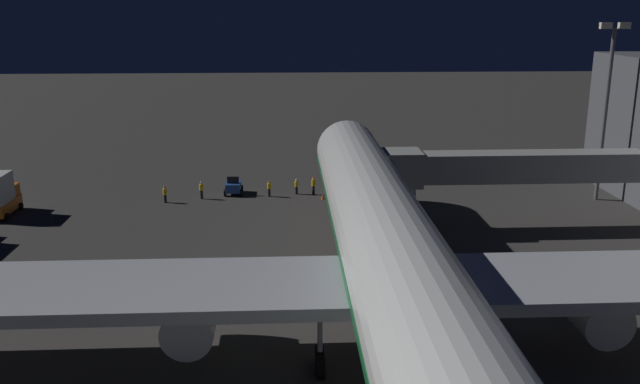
# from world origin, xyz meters

# --- Properties ---
(ground_plane) EXTENTS (320.00, 320.00, 0.00)m
(ground_plane) POSITION_xyz_m (0.00, 0.00, 0.00)
(ground_plane) COLOR #383533
(airliner_at_gate) EXTENTS (57.44, 69.90, 18.70)m
(airliner_at_gate) POSITION_xyz_m (-0.00, 10.63, 5.37)
(airliner_at_gate) COLOR silver
(airliner_at_gate) RESTS_ON ground_plane
(jet_bridge) EXTENTS (22.94, 3.40, 7.01)m
(jet_bridge) POSITION_xyz_m (-12.26, -13.16, 5.48)
(jet_bridge) COLOR #9E9E99
(jet_bridge) RESTS_ON ground_plane
(apron_floodlight_mast) EXTENTS (2.90, 0.50, 17.47)m
(apron_floodlight_mast) POSITION_xyz_m (-25.50, -21.45, 10.17)
(apron_floodlight_mast) COLOR #59595E
(apron_floodlight_mast) RESTS_ON ground_plane
(catering_truck) EXTENTS (2.36, 4.88, 4.11)m
(catering_truck) POSITION_xyz_m (32.54, -18.84, 2.03)
(catering_truck) COLOR orange
(catering_truck) RESTS_ON ground_plane
(baggage_tug_lead) EXTENTS (1.86, 2.43, 1.95)m
(baggage_tug_lead) POSITION_xyz_m (11.42, -25.42, 0.78)
(baggage_tug_lead) COLOR #234C9E
(baggage_tug_lead) RESTS_ON ground_plane
(ground_crew_near_nose_gear) EXTENTS (0.40, 0.40, 1.83)m
(ground_crew_near_nose_gear) POSITION_xyz_m (14.53, -23.69, 1.01)
(ground_crew_near_nose_gear) COLOR black
(ground_crew_near_nose_gear) RESTS_ON ground_plane
(ground_crew_by_belt_loader) EXTENTS (0.40, 0.40, 1.73)m
(ground_crew_by_belt_loader) POSITION_xyz_m (18.00, -22.51, 0.95)
(ground_crew_by_belt_loader) COLOR black
(ground_crew_by_belt_loader) RESTS_ON ground_plane
(ground_crew_marshaller_fwd) EXTENTS (0.40, 0.40, 1.91)m
(ground_crew_marshaller_fwd) POSITION_xyz_m (3.08, -24.74, 1.05)
(ground_crew_marshaller_fwd) COLOR black
(ground_crew_marshaller_fwd) RESTS_ON ground_plane
(ground_crew_under_port_wing) EXTENTS (0.40, 0.40, 1.64)m
(ground_crew_under_port_wing) POSITION_xyz_m (4.85, -25.04, 0.90)
(ground_crew_under_port_wing) COLOR black
(ground_crew_under_port_wing) RESTS_ON ground_plane
(ground_crew_by_tug) EXTENTS (0.40, 0.40, 1.67)m
(ground_crew_by_tug) POSITION_xyz_m (7.67, -24.24, 0.92)
(ground_crew_by_tug) COLOR black
(ground_crew_by_tug) RESTS_ON ground_plane
(traffic_cone_nose_port) EXTENTS (0.36, 0.36, 0.55)m
(traffic_cone_nose_port) POSITION_xyz_m (-2.20, -22.99, 0.28)
(traffic_cone_nose_port) COLOR orange
(traffic_cone_nose_port) RESTS_ON ground_plane
(traffic_cone_nose_starboard) EXTENTS (0.36, 0.36, 0.55)m
(traffic_cone_nose_starboard) POSITION_xyz_m (2.20, -22.99, 0.28)
(traffic_cone_nose_starboard) COLOR orange
(traffic_cone_nose_starboard) RESTS_ON ground_plane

